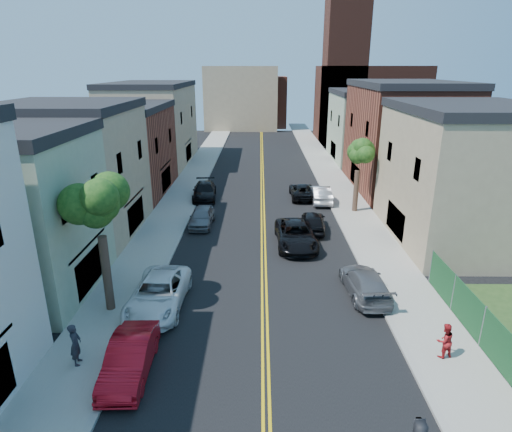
{
  "coord_description": "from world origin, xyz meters",
  "views": [
    {
      "loc": [
        -0.26,
        -5.24,
        11.88
      ],
      "look_at": [
        -0.53,
        23.15,
        2.0
      ],
      "focal_mm": 30.19,
      "sensor_mm": 36.0,
      "label": 1
    }
  ],
  "objects_px": {
    "black_car_left": "(205,191)",
    "pedestrian_right": "(445,341)",
    "grey_car_left": "(202,217)",
    "black_car_right": "(313,221)",
    "black_suv_lane": "(296,235)",
    "white_pickup": "(158,294)",
    "red_sedan": "(130,358)",
    "dark_car_right_far": "(303,191)",
    "silver_car_right": "(321,194)",
    "pedestrian_left": "(75,344)",
    "grey_car_right": "(365,283)"
  },
  "relations": [
    {
      "from": "red_sedan",
      "to": "black_car_left",
      "type": "bearing_deg",
      "value": 88.17
    },
    {
      "from": "black_car_left",
      "to": "white_pickup",
      "type": "bearing_deg",
      "value": -94.36
    },
    {
      "from": "grey_car_left",
      "to": "black_car_right",
      "type": "distance_m",
      "value": 8.68
    },
    {
      "from": "grey_car_right",
      "to": "black_suv_lane",
      "type": "distance_m",
      "value": 7.58
    },
    {
      "from": "black_suv_lane",
      "to": "pedestrian_left",
      "type": "bearing_deg",
      "value": -129.92
    },
    {
      "from": "grey_car_left",
      "to": "silver_car_right",
      "type": "relative_size",
      "value": 0.91
    },
    {
      "from": "grey_car_left",
      "to": "grey_car_right",
      "type": "distance_m",
      "value": 14.95
    },
    {
      "from": "black_car_left",
      "to": "pedestrian_right",
      "type": "distance_m",
      "value": 26.98
    },
    {
      "from": "pedestrian_right",
      "to": "grey_car_left",
      "type": "bearing_deg",
      "value": -67.52
    },
    {
      "from": "pedestrian_right",
      "to": "black_car_left",
      "type": "bearing_deg",
      "value": -75.7
    },
    {
      "from": "black_car_left",
      "to": "pedestrian_right",
      "type": "height_order",
      "value": "pedestrian_right"
    },
    {
      "from": "silver_car_right",
      "to": "pedestrian_left",
      "type": "height_order",
      "value": "pedestrian_left"
    },
    {
      "from": "white_pickup",
      "to": "black_car_left",
      "type": "bearing_deg",
      "value": 91.29
    },
    {
      "from": "white_pickup",
      "to": "silver_car_right",
      "type": "distance_m",
      "value": 21.48
    },
    {
      "from": "white_pickup",
      "to": "dark_car_right_far",
      "type": "relative_size",
      "value": 1.16
    },
    {
      "from": "black_suv_lane",
      "to": "red_sedan",
      "type": "bearing_deg",
      "value": -122.1
    },
    {
      "from": "grey_car_left",
      "to": "black_car_right",
      "type": "relative_size",
      "value": 0.97
    },
    {
      "from": "black_car_right",
      "to": "grey_car_left",
      "type": "bearing_deg",
      "value": -0.9
    },
    {
      "from": "black_car_right",
      "to": "black_suv_lane",
      "type": "relative_size",
      "value": 0.77
    },
    {
      "from": "black_car_left",
      "to": "black_car_right",
      "type": "bearing_deg",
      "value": -46.03
    },
    {
      "from": "white_pickup",
      "to": "pedestrian_left",
      "type": "xyz_separation_m",
      "value": [
        -2.34,
        -4.71,
        0.28
      ]
    },
    {
      "from": "black_car_left",
      "to": "pedestrian_left",
      "type": "height_order",
      "value": "pedestrian_left"
    },
    {
      "from": "grey_car_left",
      "to": "white_pickup",
      "type": "bearing_deg",
      "value": -91.93
    },
    {
      "from": "silver_car_right",
      "to": "pedestrian_right",
      "type": "relative_size",
      "value": 2.97
    },
    {
      "from": "black_car_right",
      "to": "black_suv_lane",
      "type": "bearing_deg",
      "value": 68.24
    },
    {
      "from": "white_pickup",
      "to": "pedestrian_right",
      "type": "bearing_deg",
      "value": -16.22
    },
    {
      "from": "white_pickup",
      "to": "black_car_right",
      "type": "bearing_deg",
      "value": 51.58
    },
    {
      "from": "white_pickup",
      "to": "grey_car_right",
      "type": "distance_m",
      "value": 11.09
    },
    {
      "from": "red_sedan",
      "to": "grey_car_right",
      "type": "xyz_separation_m",
      "value": [
        11.0,
        6.55,
        -0.03
      ]
    },
    {
      "from": "grey_car_left",
      "to": "grey_car_right",
      "type": "relative_size",
      "value": 0.86
    },
    {
      "from": "red_sedan",
      "to": "white_pickup",
      "type": "bearing_deg",
      "value": 88.17
    },
    {
      "from": "grey_car_left",
      "to": "red_sedan",
      "type": "bearing_deg",
      "value": -91.0
    },
    {
      "from": "pedestrian_left",
      "to": "dark_car_right_far",
      "type": "bearing_deg",
      "value": -33.72
    },
    {
      "from": "grey_car_right",
      "to": "silver_car_right",
      "type": "distance_m",
      "value": 17.12
    },
    {
      "from": "pedestrian_left",
      "to": "black_car_right",
      "type": "bearing_deg",
      "value": -44.57
    },
    {
      "from": "black_car_left",
      "to": "dark_car_right_far",
      "type": "height_order",
      "value": "black_car_left"
    },
    {
      "from": "white_pickup",
      "to": "grey_car_left",
      "type": "height_order",
      "value": "white_pickup"
    },
    {
      "from": "red_sedan",
      "to": "silver_car_right",
      "type": "xyz_separation_m",
      "value": [
        10.85,
        23.67,
        0.02
      ]
    },
    {
      "from": "red_sedan",
      "to": "dark_car_right_far",
      "type": "height_order",
      "value": "red_sedan"
    },
    {
      "from": "grey_car_right",
      "to": "black_suv_lane",
      "type": "bearing_deg",
      "value": -67.69
    },
    {
      "from": "white_pickup",
      "to": "grey_car_left",
      "type": "bearing_deg",
      "value": 88.12
    },
    {
      "from": "black_suv_lane",
      "to": "pedestrian_right",
      "type": "distance_m",
      "value": 13.48
    },
    {
      "from": "white_pickup",
      "to": "pedestrian_right",
      "type": "height_order",
      "value": "pedestrian_right"
    },
    {
      "from": "black_suv_lane",
      "to": "black_car_left",
      "type": "bearing_deg",
      "value": 122.67
    },
    {
      "from": "black_car_left",
      "to": "black_suv_lane",
      "type": "distance_m",
      "value": 13.64
    },
    {
      "from": "grey_car_right",
      "to": "silver_car_right",
      "type": "bearing_deg",
      "value": -92.5
    },
    {
      "from": "black_suv_lane",
      "to": "pedestrian_right",
      "type": "height_order",
      "value": "pedestrian_right"
    },
    {
      "from": "red_sedan",
      "to": "pedestrian_left",
      "type": "relative_size",
      "value": 2.47
    },
    {
      "from": "black_car_right",
      "to": "dark_car_right_far",
      "type": "relative_size",
      "value": 0.9
    },
    {
      "from": "red_sedan",
      "to": "black_suv_lane",
      "type": "xyz_separation_m",
      "value": [
        7.76,
        13.4,
        0.05
      ]
    }
  ]
}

